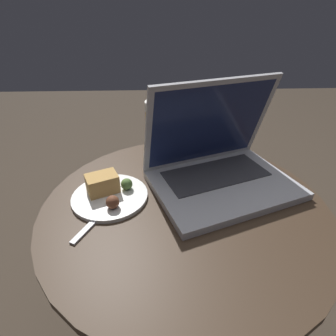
# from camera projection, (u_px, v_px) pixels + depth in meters

# --- Properties ---
(ground_plane) EXTENTS (6.00, 6.00, 0.00)m
(ground_plane) POSITION_uv_depth(u_px,v_px,m) (179.00, 327.00, 0.88)
(ground_plane) COLOR #382D23
(table) EXTENTS (0.65, 0.65, 0.54)m
(table) POSITION_uv_depth(u_px,v_px,m) (183.00, 247.00, 0.68)
(table) COLOR #9E9EA3
(table) RESTS_ON ground_plane
(laptop) EXTENTS (0.40, 0.35, 0.25)m
(laptop) POSITION_uv_depth(u_px,v_px,m) (218.00, 164.00, 0.65)
(laptop) COLOR #B2B2B7
(laptop) RESTS_ON table
(beer_glass) EXTENTS (0.06, 0.06, 0.18)m
(beer_glass) POSITION_uv_depth(u_px,v_px,m) (158.00, 134.00, 0.72)
(beer_glass) COLOR gold
(beer_glass) RESTS_ON table
(snack_plate) EXTENTS (0.18, 0.18, 0.05)m
(snack_plate) POSITION_uv_depth(u_px,v_px,m) (108.00, 192.00, 0.61)
(snack_plate) COLOR silver
(snack_plate) RESTS_ON table
(fork) EXTENTS (0.10, 0.17, 0.00)m
(fork) POSITION_uv_depth(u_px,v_px,m) (106.00, 210.00, 0.58)
(fork) COLOR silver
(fork) RESTS_ON table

